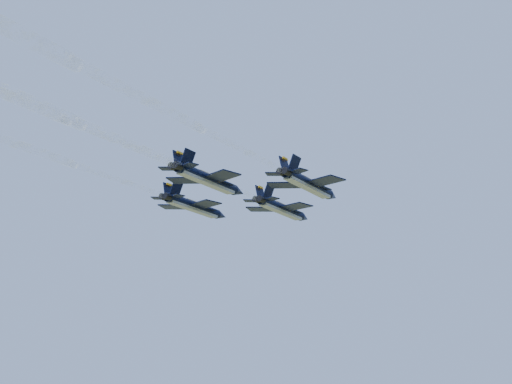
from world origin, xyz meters
The scene contains 4 objects.
jet_lead centered at (0.62, 10.02, 95.74)m, with size 13.36×17.04×3.73m.
jet_left centered at (-11.67, 0.07, 95.74)m, with size 13.36×17.04×3.73m.
jet_right centered at (11.27, 0.38, 95.74)m, with size 13.36×17.04×3.73m.
jet_slot centered at (-0.50, -10.18, 95.74)m, with size 13.36×17.04×3.73m.
Camera 1 is at (51.04, -75.15, 67.31)m, focal length 40.00 mm.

